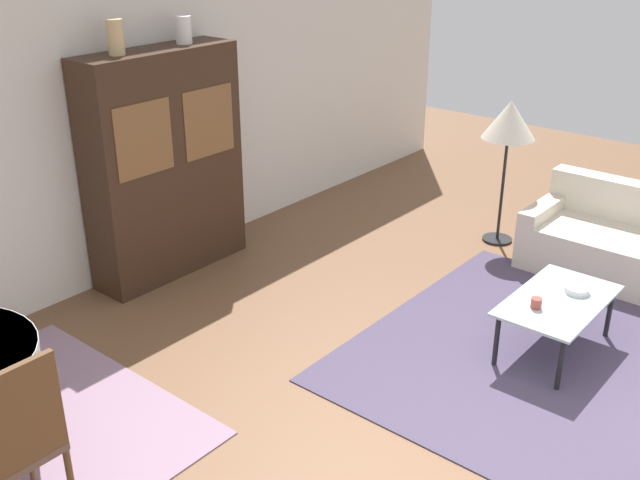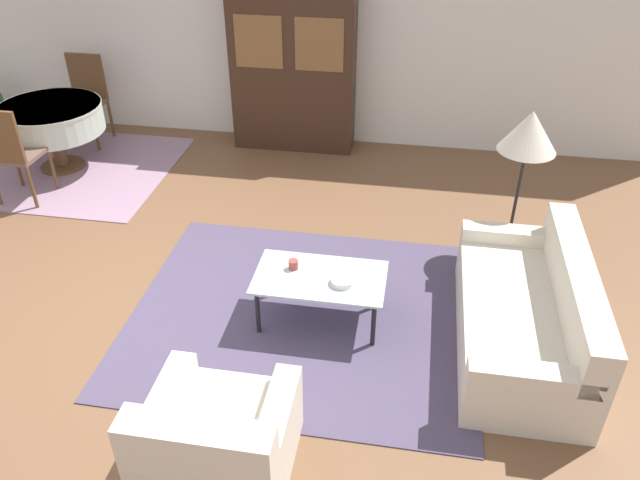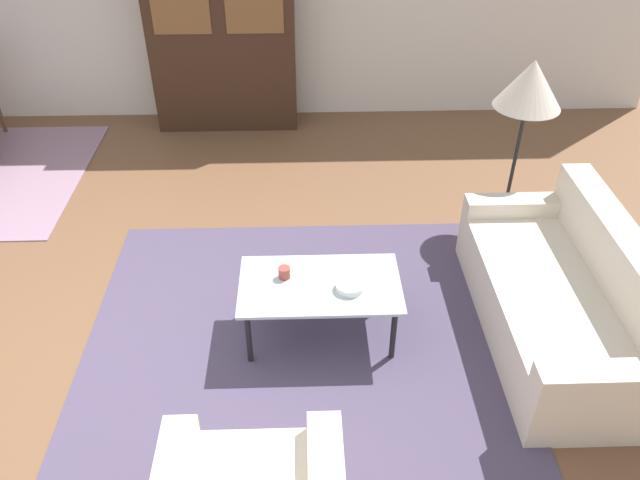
# 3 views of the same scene
# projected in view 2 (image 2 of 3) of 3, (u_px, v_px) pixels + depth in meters

# --- Properties ---
(ground_plane) EXTENTS (14.00, 14.00, 0.00)m
(ground_plane) POSITION_uv_depth(u_px,v_px,m) (141.00, 318.00, 4.93)
(ground_plane) COLOR brown
(wall_back) EXTENTS (10.00, 0.06, 2.70)m
(wall_back) POSITION_uv_depth(u_px,v_px,m) (250.00, 24.00, 7.16)
(wall_back) COLOR silver
(wall_back) RESTS_ON ground_plane
(area_rug) EXTENTS (2.70, 2.33, 0.01)m
(area_rug) POSITION_uv_depth(u_px,v_px,m) (304.00, 314.00, 4.96)
(area_rug) COLOR #4C425B
(area_rug) RESTS_ON ground_plane
(dining_rug) EXTENTS (2.38, 2.01, 0.01)m
(dining_rug) POSITION_uv_depth(u_px,v_px,m) (66.00, 168.00, 7.08)
(dining_rug) COLOR gray
(dining_rug) RESTS_ON ground_plane
(couch) EXTENTS (0.85, 1.76, 0.75)m
(couch) POSITION_uv_depth(u_px,v_px,m) (528.00, 317.00, 4.53)
(couch) COLOR beige
(couch) RESTS_ON ground_plane
(armchair) EXTENTS (0.83, 0.82, 0.72)m
(armchair) POSITION_uv_depth(u_px,v_px,m) (217.00, 443.00, 3.59)
(armchair) COLOR beige
(armchair) RESTS_ON ground_plane
(coffee_table) EXTENTS (0.99, 0.57, 0.41)m
(coffee_table) POSITION_uv_depth(u_px,v_px,m) (320.00, 281.00, 4.71)
(coffee_table) COLOR black
(coffee_table) RESTS_ON area_rug
(display_cabinet) EXTENTS (1.40, 0.41, 1.91)m
(display_cabinet) POSITION_uv_depth(u_px,v_px,m) (293.00, 68.00, 7.09)
(display_cabinet) COLOR #382316
(display_cabinet) RESTS_ON ground_plane
(dining_table) EXTENTS (1.11, 1.11, 0.73)m
(dining_table) POSITION_uv_depth(u_px,v_px,m) (51.00, 119.00, 6.78)
(dining_table) COLOR brown
(dining_table) RESTS_ON dining_rug
(dining_chair_near) EXTENTS (0.44, 0.44, 1.03)m
(dining_chair_near) POSITION_uv_depth(u_px,v_px,m) (10.00, 150.00, 6.15)
(dining_chair_near) COLOR brown
(dining_chair_near) RESTS_ON dining_rug
(dining_chair_far) EXTENTS (0.44, 0.44, 1.03)m
(dining_chair_far) POSITION_uv_depth(u_px,v_px,m) (86.00, 94.00, 7.43)
(dining_chair_far) COLOR brown
(dining_chair_far) RESTS_ON dining_rug
(floor_lamp) EXTENTS (0.48, 0.48, 1.36)m
(floor_lamp) POSITION_uv_depth(u_px,v_px,m) (529.00, 135.00, 5.07)
(floor_lamp) COLOR black
(floor_lamp) RESTS_ON ground_plane
(cup) EXTENTS (0.07, 0.07, 0.07)m
(cup) POSITION_uv_depth(u_px,v_px,m) (293.00, 264.00, 4.75)
(cup) COLOR #9E4238
(cup) RESTS_ON coffee_table
(bowl) EXTENTS (0.17, 0.17, 0.04)m
(bowl) POSITION_uv_depth(u_px,v_px,m) (342.00, 281.00, 4.60)
(bowl) COLOR white
(bowl) RESTS_ON coffee_table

